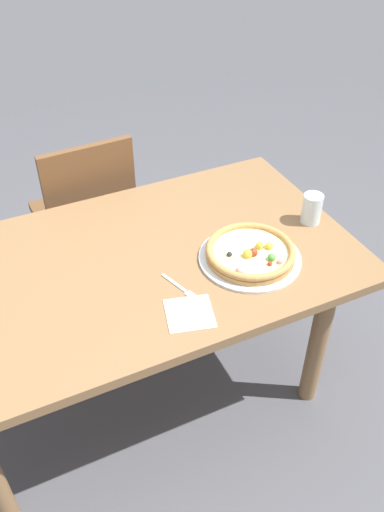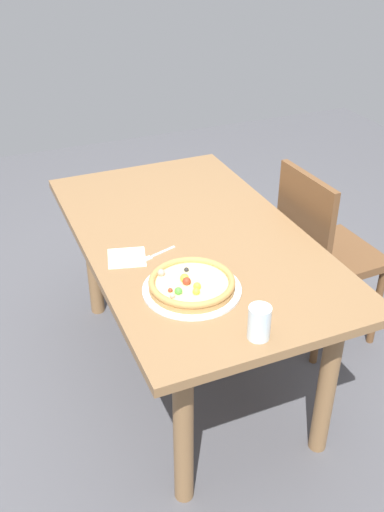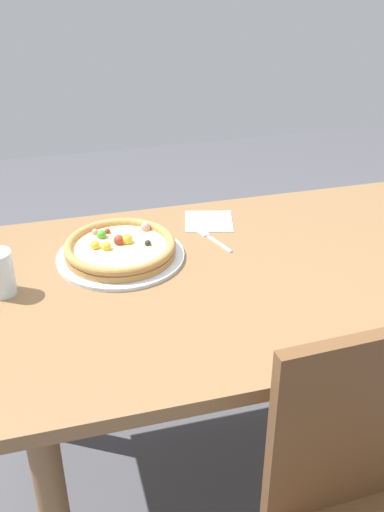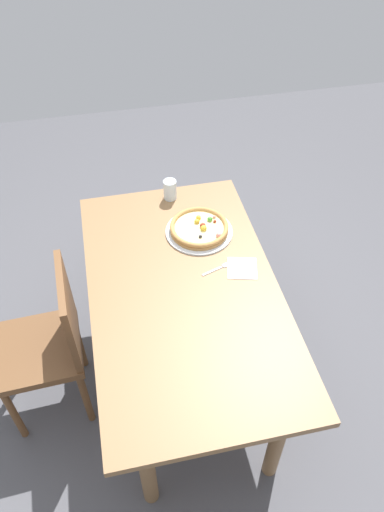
# 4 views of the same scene
# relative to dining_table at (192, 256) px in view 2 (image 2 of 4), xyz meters

# --- Properties ---
(ground_plane) EXTENTS (6.00, 6.00, 0.00)m
(ground_plane) POSITION_rel_dining_table_xyz_m (0.00, 0.00, -0.62)
(ground_plane) COLOR #4C4C51
(dining_table) EXTENTS (1.50, 0.86, 0.72)m
(dining_table) POSITION_rel_dining_table_xyz_m (0.00, 0.00, 0.00)
(dining_table) COLOR olive
(dining_table) RESTS_ON ground
(chair_near) EXTENTS (0.42, 0.42, 0.89)m
(chair_near) POSITION_rel_dining_table_xyz_m (-0.00, -0.64, -0.13)
(chair_near) COLOR brown
(chair_near) RESTS_ON ground
(plate) EXTENTS (0.34, 0.34, 0.01)m
(plate) POSITION_rel_dining_table_xyz_m (-0.36, 0.15, 0.10)
(plate) COLOR silver
(plate) RESTS_ON dining_table
(pizza) EXTENTS (0.30, 0.30, 0.05)m
(pizza) POSITION_rel_dining_table_xyz_m (-0.36, 0.15, 0.13)
(pizza) COLOR #B78447
(pizza) RESTS_ON plate
(fork) EXTENTS (0.07, 0.16, 0.00)m
(fork) POSITION_rel_dining_table_xyz_m (-0.09, 0.19, 0.10)
(fork) COLOR silver
(fork) RESTS_ON dining_table
(drinking_glass) EXTENTS (0.07, 0.07, 0.11)m
(drinking_glass) POSITION_rel_dining_table_xyz_m (-0.66, 0.06, 0.16)
(drinking_glass) COLOR silver
(drinking_glass) RESTS_ON dining_table
(napkin) EXTENTS (0.17, 0.17, 0.00)m
(napkin) POSITION_rel_dining_table_xyz_m (-0.07, 0.29, 0.10)
(napkin) COLOR white
(napkin) RESTS_ON dining_table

